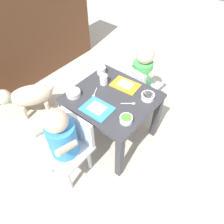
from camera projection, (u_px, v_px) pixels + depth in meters
ground_plane at (112, 135)px, 1.79m from camera, size 7.00×7.00×0.00m
kitchen_cabinet_back at (9, 35)px, 1.96m from camera, size 1.73×0.36×0.97m
dining_table at (112, 105)px, 1.52m from camera, size 0.53×0.57×0.44m
seated_child_left at (63, 137)px, 1.30m from camera, size 0.29×0.29×0.64m
seated_child_right at (141, 73)px, 1.74m from camera, size 0.31×0.31×0.62m
dog at (27, 96)px, 1.80m from camera, size 0.44×0.33×0.32m
food_tray_left at (97, 109)px, 1.38m from camera, size 0.16×0.20×0.02m
food_tray_right at (125, 85)px, 1.54m from camera, size 0.15×0.21×0.02m
water_cup_left at (104, 80)px, 1.54m from camera, size 0.06×0.06×0.07m
water_cup_right at (101, 71)px, 1.62m from camera, size 0.07×0.07×0.06m
cereal_bowl_left_side at (73, 93)px, 1.46m from camera, size 0.10×0.10×0.04m
veggie_bowl_far at (126, 119)px, 1.30m from camera, size 0.08×0.08×0.04m
veggie_bowl_near at (148, 96)px, 1.44m from camera, size 0.09×0.09×0.04m
spoon_by_left_tray at (130, 103)px, 1.42m from camera, size 0.07×0.08×0.01m
spoon_by_right_tray at (95, 94)px, 1.48m from camera, size 0.09×0.06×0.01m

